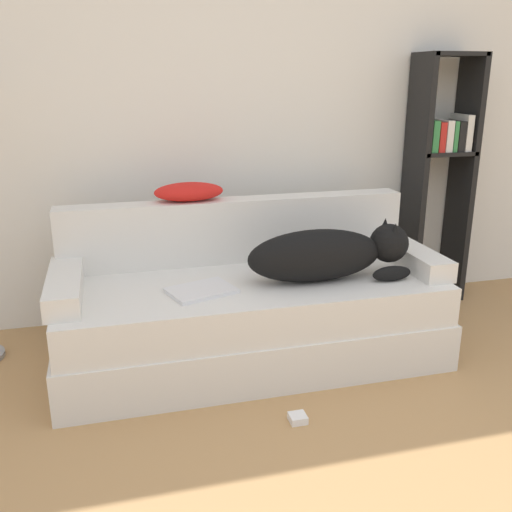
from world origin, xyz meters
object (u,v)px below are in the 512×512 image
couch (251,320)px  laptop (201,290)px  dog (329,254)px  throw_pillow (189,192)px  power_adapter (298,418)px  bookshelf (440,164)px

couch → laptop: (-0.27, -0.11, 0.23)m
couch → dog: size_ratio=2.30×
throw_pillow → power_adapter: size_ratio=5.05×
throw_pillow → bookshelf: 1.60m
dog → throw_pillow: 0.80m
laptop → power_adapter: 0.72m
laptop → dog: bearing=-16.7°
laptop → bookshelf: size_ratio=0.23×
dog → power_adapter: 0.81m
couch → dog: bearing=-15.2°
bookshelf → couch: bearing=-158.1°
couch → bookshelf: size_ratio=1.25×
couch → power_adapter: 0.63m
couch → power_adapter: size_ratio=26.58×
couch → laptop: bearing=-157.3°
couch → bookshelf: (1.34, 0.54, 0.66)m
bookshelf → power_adapter: bearing=-138.6°
laptop → power_adapter: laptop is taller
dog → bookshelf: bearing=33.2°
throw_pillow → bookshelf: bearing=6.8°
laptop → bookshelf: bookshelf is taller
laptop → power_adapter: bearing=-75.0°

